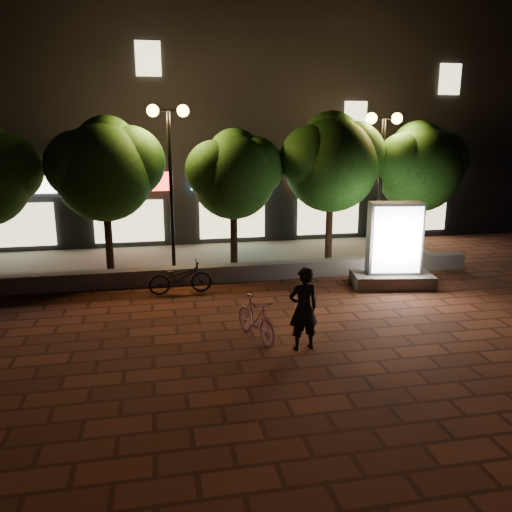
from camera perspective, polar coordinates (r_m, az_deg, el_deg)
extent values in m
plane|color=#5E2C1D|center=(12.25, -0.75, -7.99)|extent=(80.00, 80.00, 0.00)
cube|color=slate|center=(15.92, -3.41, -1.87)|extent=(16.00, 0.45, 0.50)
cube|color=slate|center=(18.37, -4.50, -0.42)|extent=(16.00, 5.00, 0.08)
cube|color=black|center=(24.27, -6.66, 14.83)|extent=(28.00, 8.00, 10.00)
cube|color=silver|center=(20.80, -25.18, 7.17)|extent=(3.20, 0.12, 0.70)
cube|color=beige|center=(21.00, -24.77, 3.11)|extent=(2.60, 0.10, 1.60)
cube|color=#FF2B23|center=(20.23, -14.04, 7.91)|extent=(3.20, 0.12, 0.70)
cube|color=beige|center=(20.43, -13.79, 3.73)|extent=(2.60, 0.10, 1.60)
cube|color=#41CCE3|center=(20.45, -2.66, 8.36)|extent=(3.20, 0.12, 0.70)
cube|color=beige|center=(20.65, -2.62, 4.21)|extent=(2.60, 0.10, 1.60)
cube|color=orange|center=(21.42, 8.09, 8.49)|extent=(3.20, 0.12, 0.70)
cube|color=beige|center=(21.61, 7.96, 4.53)|extent=(2.60, 0.10, 1.60)
cube|color=white|center=(23.05, 17.62, 8.36)|extent=(3.20, 0.12, 0.70)
cube|color=beige|center=(23.23, 17.35, 4.68)|extent=(2.60, 0.10, 1.60)
cube|color=beige|center=(20.26, -11.80, 20.52)|extent=(0.90, 0.10, 1.20)
cube|color=beige|center=(21.69, 10.89, 14.80)|extent=(0.90, 0.10, 1.20)
cube|color=beige|center=(23.55, 20.58, 17.77)|extent=(0.90, 0.10, 1.20)
sphere|color=#2A5C1B|center=(17.34, -25.72, 8.68)|extent=(2.10, 2.10, 2.10)
cylinder|color=black|center=(16.97, -15.93, 2.08)|extent=(0.24, 0.24, 2.34)
sphere|color=#2A5C1B|center=(16.69, -16.39, 8.80)|extent=(3.00, 3.00, 3.00)
sphere|color=#2A5C1B|center=(16.82, -13.82, 10.02)|extent=(2.25, 2.25, 2.25)
sphere|color=#2A5C1B|center=(16.59, -18.84, 9.46)|extent=(2.10, 2.10, 2.10)
sphere|color=#2A5C1B|center=(16.99, -16.13, 11.43)|extent=(1.95, 1.95, 1.95)
cylinder|color=black|center=(17.12, -2.46, 2.48)|extent=(0.24, 0.24, 2.21)
sphere|color=#2A5C1B|center=(16.85, -2.52, 8.64)|extent=(2.70, 2.70, 2.70)
sphere|color=#2A5C1B|center=(17.14, -0.37, 9.75)|extent=(2.03, 2.03, 2.02)
sphere|color=#2A5C1B|center=(16.60, -4.55, 9.40)|extent=(1.89, 1.89, 1.89)
sphere|color=#2A5C1B|center=(17.16, -2.39, 11.00)|extent=(1.76, 1.76, 1.76)
cylinder|color=black|center=(17.89, 8.05, 3.22)|extent=(0.24, 0.24, 2.43)
sphere|color=#2A5C1B|center=(17.63, 8.28, 9.84)|extent=(3.10, 3.10, 3.10)
sphere|color=#2A5C1B|center=(18.07, 10.46, 10.80)|extent=(2.33, 2.33, 2.33)
sphere|color=#2A5C1B|center=(17.25, 6.26, 10.64)|extent=(2.17, 2.17, 2.17)
sphere|color=#2A5C1B|center=(17.96, 8.30, 12.38)|extent=(2.01, 2.02, 2.02)
cylinder|color=black|center=(19.20, 17.11, 3.26)|extent=(0.24, 0.24, 2.29)
sphere|color=#2A5C1B|center=(18.95, 17.54, 9.04)|extent=(2.90, 2.90, 2.90)
sphere|color=#2A5C1B|center=(19.47, 19.22, 9.92)|extent=(2.18, 2.17, 2.17)
sphere|color=#2A5C1B|center=(18.50, 16.02, 9.82)|extent=(2.03, 2.03, 2.03)
sphere|color=#2A5C1B|center=(19.27, 17.46, 11.28)|extent=(1.89, 1.88, 1.88)
cylinder|color=black|center=(16.51, -9.32, 6.80)|extent=(0.12, 0.12, 5.00)
cylinder|color=black|center=(16.40, -9.67, 15.50)|extent=(0.90, 0.08, 0.08)
sphere|color=#FDA13F|center=(16.39, -11.30, 15.43)|extent=(0.36, 0.36, 0.36)
sphere|color=#FDA13F|center=(16.42, -8.04, 15.56)|extent=(0.36, 0.36, 0.36)
cylinder|color=black|center=(18.17, 13.49, 6.92)|extent=(0.12, 0.12, 4.80)
cylinder|color=black|center=(18.05, 13.94, 14.50)|extent=(0.90, 0.08, 0.08)
sphere|color=#FDA13F|center=(17.87, 12.59, 14.58)|extent=(0.36, 0.36, 0.36)
sphere|color=#FDA13F|center=(18.24, 15.26, 14.41)|extent=(0.36, 0.36, 0.36)
cube|color=slate|center=(15.91, 14.74, -2.53)|extent=(2.48, 1.53, 0.39)
cube|color=#4C4C51|center=(15.61, 15.02, 1.90)|extent=(1.61, 0.78, 2.13)
cube|color=white|center=(15.35, 15.32, 1.68)|extent=(1.39, 0.27, 1.93)
cube|color=white|center=(15.88, 14.73, 2.11)|extent=(1.39, 0.27, 1.93)
imported|color=pink|center=(11.50, -0.03, -6.88)|extent=(0.93, 1.69, 0.98)
imported|color=black|center=(10.91, 5.25, -5.79)|extent=(0.71, 0.52, 1.81)
imported|color=black|center=(14.77, -8.33, -2.36)|extent=(1.83, 0.74, 0.94)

